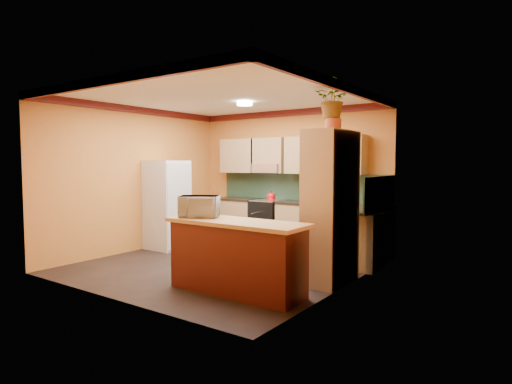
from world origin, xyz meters
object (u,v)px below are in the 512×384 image
at_px(stove, 268,223).
at_px(pantry, 331,207).
at_px(breakfast_bar, 236,259).
at_px(microwave, 199,206).
at_px(base_cabinets_back, 295,226).
at_px(fridge, 167,205).

relative_size(stove, pantry, 0.43).
bearing_deg(pantry, breakfast_bar, -124.98).
relative_size(stove, microwave, 1.76).
height_order(base_cabinets_back, microwave, microwave).
bearing_deg(base_cabinets_back, fridge, -146.58).
relative_size(base_cabinets_back, stove, 4.01).
bearing_deg(fridge, breakfast_bar, -27.42).
distance_m(base_cabinets_back, stove, 0.63).
relative_size(base_cabinets_back, pantry, 1.74).
bearing_deg(breakfast_bar, stove, 116.02).
bearing_deg(breakfast_bar, base_cabinets_back, 104.96).
xyz_separation_m(fridge, pantry, (3.60, -0.35, 0.20)).
relative_size(base_cabinets_back, breakfast_bar, 2.03).
bearing_deg(breakfast_bar, fridge, 152.58).
xyz_separation_m(fridge, microwave, (2.19, -1.46, 0.22)).
height_order(stove, breakfast_bar, stove).
distance_m(stove, breakfast_bar, 3.15).
xyz_separation_m(stove, breakfast_bar, (1.38, -2.83, -0.02)).
distance_m(base_cabinets_back, microwave, 2.90).
bearing_deg(pantry, microwave, -141.65).
height_order(stove, microwave, microwave).
distance_m(fridge, breakfast_bar, 3.20).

